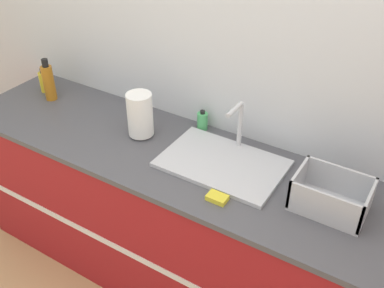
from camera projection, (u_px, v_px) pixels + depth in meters
wall_back at (218, 59)px, 2.25m from camera, size 4.96×0.06×2.60m
counter_cabinet at (182, 223)px, 2.48m from camera, size 2.59×0.66×0.92m
sink at (223, 162)px, 2.15m from camera, size 0.58×0.38×0.27m
paper_towel_roll at (140, 115)px, 2.31m from camera, size 0.13×0.13×0.24m
dish_rack at (331, 197)px, 1.88m from camera, size 0.31×0.22×0.15m
bottle_yellow at (45, 81)px, 2.75m from camera, size 0.07×0.07×0.15m
bottle_amber at (49, 82)px, 2.64m from camera, size 0.07×0.07×0.26m
soap_dispenser at (202, 121)px, 2.40m from camera, size 0.06×0.06×0.11m
sponge at (217, 198)px, 1.94m from camera, size 0.09×0.06×0.02m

